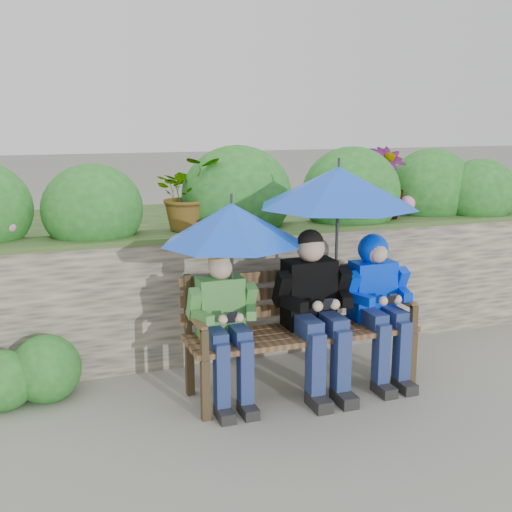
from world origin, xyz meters
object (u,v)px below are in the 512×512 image
object	(u,v)px
umbrella_left	(232,223)
umbrella_right	(338,187)
boy_right	(378,295)
boy_left	(224,320)
boy_middle	(315,304)
park_bench	(298,321)

from	to	relation	value
umbrella_left	umbrella_right	distance (m)	0.81
boy_right	umbrella_left	xyz separation A→B (m)	(-1.11, 0.02, 0.59)
boy_right	boy_left	bearing A→B (deg)	-179.56
umbrella_left	boy_right	bearing A→B (deg)	-0.87
boy_middle	umbrella_left	world-z (taller)	umbrella_left
park_bench	boy_middle	size ratio (longest dim) A/B	1.43
boy_right	umbrella_left	distance (m)	1.25
boy_left	umbrella_left	xyz separation A→B (m)	(0.06, 0.03, 0.64)
boy_middle	boy_right	size ratio (longest dim) A/B	1.06
umbrella_left	boy_left	bearing A→B (deg)	-158.32
boy_right	umbrella_left	world-z (taller)	umbrella_left
boy_right	umbrella_right	bearing A→B (deg)	173.35
boy_left	boy_middle	size ratio (longest dim) A/B	0.91
umbrella_right	boy_middle	bearing A→B (deg)	-162.95
park_bench	umbrella_left	bearing A→B (deg)	-175.05
umbrella_left	umbrella_right	bearing A→B (deg)	1.56
park_bench	umbrella_left	world-z (taller)	umbrella_left
boy_left	boy_middle	world-z (taller)	boy_middle
boy_right	umbrella_right	world-z (taller)	umbrella_right
park_bench	boy_left	xyz separation A→B (m)	(-0.57, -0.07, 0.10)
boy_left	umbrella_left	distance (m)	0.65
umbrella_right	boy_right	bearing A→B (deg)	-6.65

